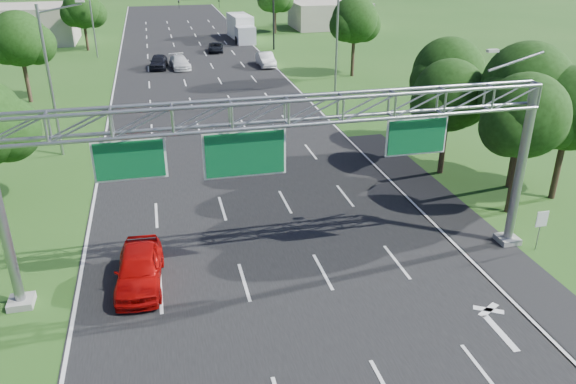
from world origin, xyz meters
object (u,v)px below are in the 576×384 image
object	(u,v)px
sign_gantry	(289,126)
red_coupe	(139,268)
traffic_signal	(247,10)
regulatory_sign	(541,223)
box_truck	(241,28)

from	to	relation	value
sign_gantry	red_coupe	distance (m)	8.93
sign_gantry	traffic_signal	bearing A→B (deg)	82.32
regulatory_sign	red_coupe	size ratio (longest dim) A/B	0.44
red_coupe	traffic_signal	bearing A→B (deg)	78.91
sign_gantry	red_coupe	world-z (taller)	sign_gantry
traffic_signal	box_truck	world-z (taller)	traffic_signal
regulatory_sign	box_truck	xyz separation A→B (m)	(-4.40, 62.45, 0.13)
regulatory_sign	red_coupe	xyz separation A→B (m)	(-18.61, 1.44, -0.69)
regulatory_sign	red_coupe	distance (m)	18.68
traffic_signal	red_coupe	distance (m)	54.51
regulatory_sign	red_coupe	bearing A→B (deg)	175.59
red_coupe	box_truck	world-z (taller)	box_truck
sign_gantry	box_truck	xyz separation A→B (m)	(7.67, 61.43, -5.25)
regulatory_sign	traffic_signal	bearing A→B (deg)	95.20
traffic_signal	regulatory_sign	bearing A→B (deg)	-84.80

